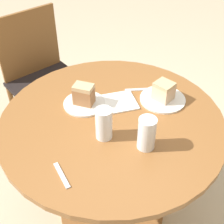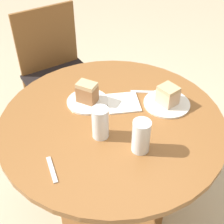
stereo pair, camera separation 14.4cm
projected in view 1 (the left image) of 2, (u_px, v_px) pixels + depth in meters
ground_plane at (112, 209)px, 1.96m from camera, size 8.00×8.00×0.00m
table at (112, 148)px, 1.60m from camera, size 1.07×1.07×0.75m
chair at (43, 77)px, 2.20m from camera, size 0.55×0.53×0.93m
plate_near at (163, 100)px, 1.58m from camera, size 0.23×0.23×0.01m
plate_far at (84, 103)px, 1.55m from camera, size 0.21×0.21×0.01m
cake_slice_near at (164, 91)px, 1.54m from camera, size 0.11×0.11×0.09m
cake_slice_far at (84, 94)px, 1.52m from camera, size 0.11×0.12×0.10m
glass_lemonade at (147, 135)px, 1.29m from camera, size 0.08×0.08×0.15m
glass_water at (104, 125)px, 1.34m from camera, size 0.07×0.07×0.15m
napkin_stack at (120, 102)px, 1.56m from camera, size 0.19×0.19×0.01m
fork at (141, 89)px, 1.65m from camera, size 0.16×0.09×0.00m
spoon at (62, 175)px, 1.21m from camera, size 0.02×0.14×0.00m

